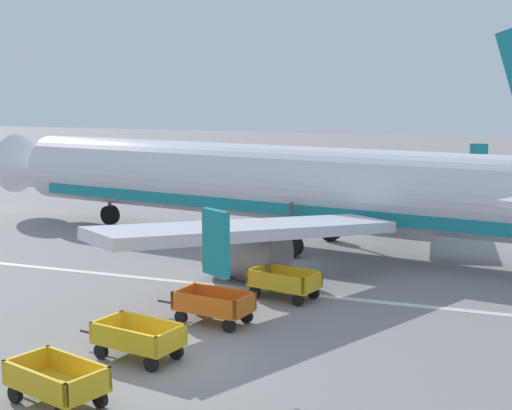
# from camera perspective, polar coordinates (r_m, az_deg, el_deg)

# --- Properties ---
(ground_plane) EXTENTS (220.00, 220.00, 0.00)m
(ground_plane) POSITION_cam_1_polar(r_m,az_deg,el_deg) (21.59, -5.78, -12.04)
(ground_plane) COLOR gray
(grass_strip) EXTENTS (220.00, 28.00, 0.06)m
(grass_strip) POSITION_cam_1_polar(r_m,az_deg,el_deg) (63.51, 12.34, 1.79)
(grass_strip) COLOR #518442
(grass_strip) RESTS_ON ground
(apron_stripe) EXTENTS (120.00, 0.36, 0.01)m
(apron_stripe) POSITION_cam_1_polar(r_m,az_deg,el_deg) (28.58, 1.40, -6.71)
(apron_stripe) COLOR silver
(apron_stripe) RESTS_ON ground
(airplane) EXTENTS (37.56, 30.31, 11.34)m
(airplane) POSITION_cam_1_polar(r_m,az_deg,el_deg) (36.32, 2.34, 1.56)
(airplane) COLOR silver
(airplane) RESTS_ON ground
(baggage_cart_nearest) EXTENTS (3.61, 2.07, 1.07)m
(baggage_cart_nearest) POSITION_cam_1_polar(r_m,az_deg,el_deg) (19.23, -15.24, -13.09)
(baggage_cart_nearest) COLOR gold
(baggage_cart_nearest) RESTS_ON ground
(baggage_cart_second_in_row) EXTENTS (3.63, 1.85, 1.07)m
(baggage_cart_second_in_row) POSITION_cam_1_polar(r_m,az_deg,el_deg) (21.81, -9.15, -10.21)
(baggage_cart_second_in_row) COLOR gold
(baggage_cart_second_in_row) RESTS_ON ground
(baggage_cart_third_in_row) EXTENTS (3.62, 1.76, 1.07)m
(baggage_cart_third_in_row) POSITION_cam_1_polar(r_m,az_deg,el_deg) (24.72, -3.33, -7.79)
(baggage_cart_third_in_row) COLOR orange
(baggage_cart_third_in_row) RESTS_ON ground
(baggage_cart_fourth_in_row) EXTENTS (3.62, 1.95, 1.07)m
(baggage_cart_fourth_in_row) POSITION_cam_1_polar(r_m,az_deg,el_deg) (27.52, 2.18, -6.04)
(baggage_cart_fourth_in_row) COLOR gold
(baggage_cart_fourth_in_row) RESTS_ON ground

